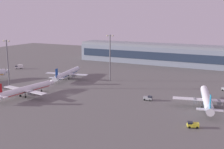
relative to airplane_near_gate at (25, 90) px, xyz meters
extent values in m
plane|color=#605E5B|center=(17.76, 12.49, -3.49)|extent=(416.00, 416.00, 0.00)
cube|color=gray|center=(28.48, 126.29, 3.51)|extent=(138.00, 22.00, 14.00)
cube|color=#263347|center=(28.48, 115.09, 4.21)|extent=(132.48, 0.40, 6.16)
cube|color=gray|center=(28.48, 126.29, 11.71)|extent=(138.00, 19.80, 2.40)
cylinder|color=white|center=(0.05, 0.45, 0.08)|extent=(7.02, 31.56, 3.31)
cone|color=white|center=(2.04, 17.07, 0.08)|extent=(3.37, 2.45, 3.15)
cube|color=white|center=(-0.05, -0.41, -0.09)|extent=(28.12, 6.78, 0.31)
cylinder|color=slate|center=(-4.81, 0.16, -0.70)|extent=(2.28, 3.34, 1.92)
cylinder|color=slate|center=(4.71, -0.98, -0.70)|extent=(2.28, 3.34, 1.92)
cube|color=red|center=(0.05, 0.45, -0.83)|extent=(6.39, 29.02, 0.31)
cylinder|color=#333338|center=(1.25, 10.43, -1.47)|extent=(0.24, 0.24, 3.09)
cylinder|color=black|center=(1.25, 10.43, -3.01)|extent=(0.46, 0.99, 0.96)
cylinder|color=#333338|center=(-2.11, -1.48, -1.47)|extent=(0.24, 0.24, 3.09)
cylinder|color=black|center=(-2.11, -1.48, -3.01)|extent=(0.46, 0.99, 0.96)
cylinder|color=#333338|center=(1.70, -1.94, -1.47)|extent=(0.24, 0.24, 3.09)
cylinder|color=black|center=(1.70, -1.94, -3.01)|extent=(0.46, 0.99, 0.96)
cone|color=silver|center=(-40.81, 27.21, 0.87)|extent=(4.55, 3.88, 3.85)
cylinder|color=white|center=(83.13, 22.77, 0.24)|extent=(10.79, 32.72, 3.46)
cone|color=white|center=(79.17, 39.80, 0.24)|extent=(3.70, 2.87, 3.29)
cone|color=white|center=(87.13, 5.55, 0.24)|extent=(3.61, 3.19, 3.12)
cube|color=white|center=(83.33, 21.88, 0.06)|extent=(29.22, 10.14, 0.32)
cube|color=white|center=(86.73, 7.24, 0.42)|extent=(10.25, 4.40, 0.32)
cube|color=#1984B2|center=(86.67, 7.51, 3.20)|extent=(0.93, 2.90, 5.92)
cylinder|color=slate|center=(78.45, 20.75, -0.58)|extent=(2.69, 3.65, 2.00)
cylinder|color=slate|center=(88.21, 23.01, -0.58)|extent=(2.69, 3.65, 2.00)
cube|color=#1984B2|center=(83.13, 22.77, -0.71)|extent=(9.86, 30.09, 0.33)
cylinder|color=#333338|center=(80.75, 32.99, -1.38)|extent=(0.26, 0.26, 3.23)
cylinder|color=black|center=(80.75, 32.99, -2.99)|extent=(0.58, 1.06, 1.00)
cylinder|color=#333338|center=(81.69, 20.09, -1.38)|extent=(0.26, 0.26, 3.23)
cylinder|color=black|center=(81.69, 20.09, -2.99)|extent=(0.58, 1.06, 1.00)
cylinder|color=#333338|center=(85.59, 21.00, -1.38)|extent=(0.26, 0.26, 3.23)
cylinder|color=black|center=(85.59, 21.00, -2.99)|extent=(0.58, 1.06, 1.00)
cylinder|color=silver|center=(-5.30, 43.19, 0.04)|extent=(9.25, 31.04, 3.27)
cone|color=silver|center=(-8.52, 59.41, 0.04)|extent=(3.45, 2.63, 3.11)
cone|color=silver|center=(-2.05, 26.81, 0.04)|extent=(3.36, 2.94, 2.94)
cube|color=silver|center=(-5.14, 42.35, -0.14)|extent=(27.69, 8.75, 0.30)
cube|color=silver|center=(-2.37, 28.41, 0.21)|extent=(9.69, 3.87, 0.30)
cube|color=#19479E|center=(-2.42, 28.67, 2.84)|extent=(0.79, 2.75, 5.60)
cylinder|color=slate|center=(-9.78, 41.42, -0.74)|extent=(2.46, 3.41, 1.89)
cylinder|color=slate|center=(-0.49, 43.27, -0.74)|extent=(2.46, 3.41, 1.89)
cube|color=#19479E|center=(-5.30, 43.19, -0.86)|extent=(8.44, 28.54, 0.31)
cylinder|color=#333338|center=(-7.24, 52.92, -1.49)|extent=(0.24, 0.24, 3.06)
cylinder|color=black|center=(-7.24, 52.92, -3.02)|extent=(0.52, 1.00, 0.95)
cylinder|color=#333338|center=(-6.74, 40.71, -1.49)|extent=(0.24, 0.24, 3.06)
cylinder|color=black|center=(-6.74, 40.71, -3.02)|extent=(0.52, 1.00, 0.95)
cylinder|color=#333338|center=(-3.03, 41.45, -1.49)|extent=(0.24, 0.24, 3.06)
cylinder|color=black|center=(-3.03, 41.45, -3.02)|extent=(0.52, 1.00, 0.95)
cube|color=gray|center=(87.03, 56.21, -2.34)|extent=(2.92, 2.64, 1.40)
cylinder|color=black|center=(86.86, 57.18, -3.04)|extent=(0.95, 0.60, 0.90)
cylinder|color=black|center=(86.26, 55.59, -3.04)|extent=(0.95, 0.60, 0.90)
cube|color=white|center=(-59.57, 55.19, -2.44)|extent=(3.56, 3.42, 1.20)
cube|color=#1E232D|center=(-59.57, 55.19, -1.49)|extent=(3.18, 3.09, 0.70)
cube|color=white|center=(-57.39, 56.36, -1.74)|extent=(4.26, 3.73, 2.60)
cylinder|color=black|center=(-59.41, 54.09, -3.04)|extent=(0.93, 0.69, 0.90)
cylinder|color=black|center=(-60.41, 55.94, -3.04)|extent=(0.93, 0.69, 0.90)
cylinder|color=black|center=(-56.31, 55.75, -3.04)|extent=(0.93, 0.69, 0.90)
cylinder|color=black|center=(-57.31, 57.60, -3.04)|extent=(0.93, 0.69, 0.90)
cube|color=yellow|center=(81.90, -4.68, -2.49)|extent=(2.65, 2.59, 1.10)
cube|color=#1E232D|center=(81.90, -4.68, -1.59)|extent=(2.36, 2.35, 0.70)
cube|color=yellow|center=(83.68, -4.05, -2.34)|extent=(2.91, 2.61, 1.40)
cylinder|color=black|center=(81.91, -5.58, -3.04)|extent=(0.95, 0.59, 0.90)
cylinder|color=black|center=(81.33, -3.98, -3.04)|extent=(0.95, 0.59, 0.90)
cylinder|color=black|center=(84.44, -4.68, -3.04)|extent=(0.95, 0.59, 0.90)
cylinder|color=black|center=(83.87, -3.08, -3.04)|extent=(0.95, 0.59, 0.90)
cube|color=gray|center=(57.63, 21.01, -2.49)|extent=(2.23, 2.14, 1.10)
cube|color=#1E232D|center=(57.63, 21.01, -1.59)|extent=(1.97, 1.96, 0.70)
cube|color=gray|center=(55.75, 20.88, -2.34)|extent=(2.53, 2.08, 1.40)
cylinder|color=black|center=(57.87, 21.88, -3.04)|extent=(0.92, 0.36, 0.90)
cylinder|color=black|center=(57.98, 20.18, -3.04)|extent=(0.92, 0.36, 0.90)
cylinder|color=black|center=(55.19, 21.69, -3.04)|extent=(0.92, 0.36, 0.90)
cylinder|color=black|center=(55.30, 19.99, -3.04)|extent=(0.92, 0.36, 0.90)
cylinder|color=slate|center=(21.29, 50.60, 10.59)|extent=(0.70, 0.70, 28.17)
cube|color=slate|center=(21.29, 50.60, 24.08)|extent=(4.80, 0.40, 0.40)
sphere|color=#F9EAB2|center=(19.49, 50.60, 24.08)|extent=(0.90, 0.90, 0.90)
sphere|color=#F9EAB2|center=(23.09, 50.60, 24.08)|extent=(0.90, 0.90, 0.90)
cylinder|color=slate|center=(-20.56, 9.53, 9.81)|extent=(0.70, 0.70, 26.61)
cube|color=slate|center=(-20.56, 9.53, 22.51)|extent=(4.80, 0.40, 0.40)
sphere|color=#F9EAB2|center=(-22.36, 9.53, 22.51)|extent=(0.90, 0.90, 0.90)
sphere|color=#F9EAB2|center=(-18.76, 9.53, 22.51)|extent=(0.90, 0.90, 0.90)
camera|label=1|loc=(101.40, -105.97, 36.35)|focal=46.93mm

